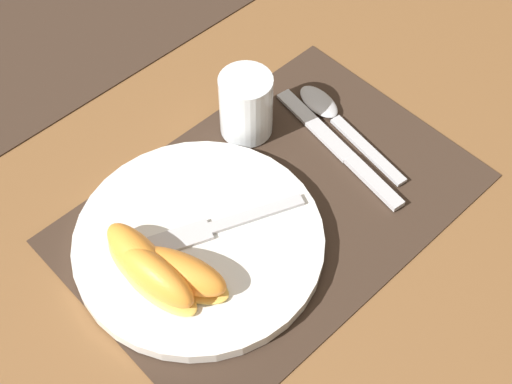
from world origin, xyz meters
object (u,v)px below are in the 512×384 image
(plate, at_px, (199,242))
(spoon, at_px, (331,114))
(juice_glass, at_px, (246,108))
(fork, at_px, (216,227))
(citrus_wedge_2, at_px, (179,273))
(citrus_wedge_0, at_px, (140,259))
(citrus_wedge_1, at_px, (153,274))
(knife, at_px, (341,150))

(plate, bearing_deg, spoon, 7.01)
(juice_glass, distance_m, spoon, 0.11)
(juice_glass, xyz_separation_m, fork, (-0.13, -0.09, -0.02))
(fork, bearing_deg, citrus_wedge_2, -162.24)
(fork, relative_size, citrus_wedge_0, 1.57)
(fork, height_order, citrus_wedge_2, citrus_wedge_2)
(citrus_wedge_2, bearing_deg, citrus_wedge_1, 144.69)
(knife, bearing_deg, citrus_wedge_0, 174.26)
(spoon, distance_m, fork, 0.23)
(fork, bearing_deg, plate, 169.65)
(juice_glass, relative_size, citrus_wedge_1, 0.78)
(juice_glass, xyz_separation_m, citrus_wedge_1, (-0.23, -0.10, -0.00))
(knife, height_order, citrus_wedge_0, citrus_wedge_0)
(citrus_wedge_0, bearing_deg, fork, -10.22)
(plate, xyz_separation_m, citrus_wedge_1, (-0.07, -0.01, 0.03))
(spoon, bearing_deg, citrus_wedge_0, -176.70)
(knife, bearing_deg, spoon, 54.19)
(juice_glass, xyz_separation_m, citrus_wedge_0, (-0.22, -0.08, -0.00))
(juice_glass, distance_m, citrus_wedge_0, 0.24)
(juice_glass, bearing_deg, citrus_wedge_0, -160.78)
(citrus_wedge_0, height_order, citrus_wedge_1, citrus_wedge_1)
(spoon, bearing_deg, citrus_wedge_1, -172.34)
(knife, distance_m, citrus_wedge_1, 0.29)
(citrus_wedge_1, bearing_deg, juice_glass, 24.42)
(fork, bearing_deg, spoon, 8.74)
(plate, height_order, spoon, plate)
(citrus_wedge_0, relative_size, citrus_wedge_1, 1.01)
(plate, height_order, fork, fork)
(fork, xyz_separation_m, citrus_wedge_2, (-0.07, -0.02, 0.01))
(fork, xyz_separation_m, citrus_wedge_1, (-0.09, -0.01, 0.02))
(knife, relative_size, citrus_wedge_1, 2.06)
(plate, bearing_deg, citrus_wedge_0, 169.83)
(citrus_wedge_0, bearing_deg, citrus_wedge_1, -94.38)
(plate, height_order, knife, plate)
(fork, relative_size, citrus_wedge_1, 1.58)
(juice_glass, relative_size, citrus_wedge_2, 0.71)
(fork, height_order, citrus_wedge_0, citrus_wedge_0)
(juice_glass, xyz_separation_m, spoon, (0.09, -0.06, -0.03))
(spoon, relative_size, citrus_wedge_0, 1.76)
(juice_glass, relative_size, spoon, 0.44)
(juice_glass, height_order, citrus_wedge_2, juice_glass)
(plate, relative_size, knife, 1.24)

